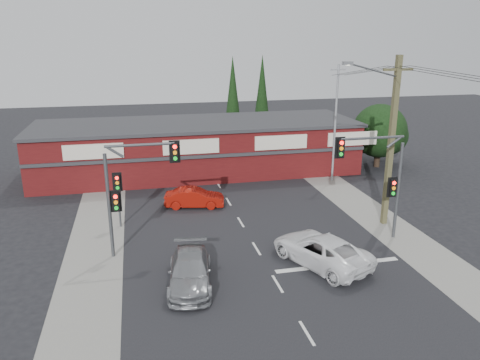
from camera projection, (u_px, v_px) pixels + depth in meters
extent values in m
plane|color=black|center=(262.00, 259.00, 24.05)|extent=(120.00, 120.00, 0.00)
cube|color=black|center=(241.00, 223.00, 28.71)|extent=(14.00, 70.00, 0.01)
cube|color=gray|center=(97.00, 235.00, 26.93)|extent=(3.00, 70.00, 0.02)
cube|color=gray|center=(368.00, 212.00, 30.50)|extent=(3.00, 70.00, 0.02)
cube|color=silver|center=(338.00, 265.00, 23.38)|extent=(6.50, 0.35, 0.01)
imported|color=white|center=(321.00, 250.00, 23.35)|extent=(4.51, 5.99, 1.51)
imported|color=gray|center=(190.00, 271.00, 21.36)|extent=(2.56, 4.96, 1.38)
imported|color=#931209|center=(194.00, 198.00, 31.21)|extent=(4.13, 2.11, 1.30)
cube|color=silver|center=(307.00, 333.00, 18.02)|extent=(0.12, 1.60, 0.01)
cube|color=silver|center=(278.00, 284.00, 21.60)|extent=(0.12, 1.60, 0.01)
cube|color=silver|center=(257.00, 249.00, 25.19)|extent=(0.12, 1.60, 0.01)
cube|color=silver|center=(241.00, 222.00, 28.77)|extent=(0.12, 1.60, 0.01)
cube|color=silver|center=(228.00, 202.00, 32.35)|extent=(0.12, 1.60, 0.01)
cube|color=silver|center=(219.00, 185.00, 35.94)|extent=(0.12, 1.60, 0.01)
cube|color=silver|center=(211.00, 172.00, 39.52)|extent=(0.12, 1.60, 0.01)
cube|color=silver|center=(204.00, 160.00, 43.11)|extent=(0.12, 1.60, 0.01)
cube|color=silver|center=(198.00, 151.00, 46.69)|extent=(0.12, 1.60, 0.01)
cube|color=#460E0F|center=(198.00, 148.00, 39.11)|extent=(26.00, 8.00, 4.00)
cube|color=#2D2D30|center=(197.00, 123.00, 38.49)|extent=(26.40, 8.40, 0.25)
cube|color=beige|center=(93.00, 152.00, 33.33)|extent=(4.20, 0.12, 1.10)
cube|color=beige|center=(191.00, 147.00, 34.80)|extent=(4.20, 0.12, 1.10)
cube|color=beige|center=(281.00, 142.00, 36.27)|extent=(4.20, 0.12, 1.10)
cube|color=beige|center=(352.00, 139.00, 37.53)|extent=(4.20, 0.12, 1.10)
cube|color=#2D2D30|center=(205.00, 157.00, 35.19)|extent=(26.00, 0.15, 0.25)
cylinder|color=#2D2116|center=(377.00, 157.00, 40.82)|extent=(0.50, 0.50, 1.80)
sphere|color=black|center=(380.00, 131.00, 40.14)|extent=(4.60, 4.60, 4.60)
sphere|color=black|center=(389.00, 136.00, 41.60)|extent=(3.40, 3.40, 3.40)
sphere|color=black|center=(357.00, 138.00, 41.44)|extent=(2.80, 2.80, 2.80)
cylinder|color=#2D2116|center=(233.00, 140.00, 46.87)|extent=(0.24, 0.24, 2.00)
cone|color=black|center=(233.00, 95.00, 45.55)|extent=(1.80, 1.80, 7.50)
cylinder|color=#2D2116|center=(261.00, 135.00, 49.47)|extent=(0.24, 0.24, 2.00)
cone|color=black|center=(262.00, 92.00, 48.15)|extent=(1.80, 1.80, 7.50)
cylinder|color=#47494C|center=(109.00, 207.00, 23.53)|extent=(0.18, 0.18, 5.50)
cylinder|color=#47494C|center=(140.00, 145.00, 22.98)|extent=(3.40, 0.14, 0.14)
cylinder|color=#47494C|center=(115.00, 152.00, 22.82)|extent=(0.82, 0.14, 0.63)
cube|color=black|center=(175.00, 152.00, 23.47)|extent=(0.32, 0.22, 0.95)
cube|color=black|center=(175.00, 152.00, 23.53)|extent=(0.55, 0.04, 1.15)
cylinder|color=#FF0C07|center=(175.00, 147.00, 23.26)|extent=(0.20, 0.06, 0.20)
cylinder|color=orange|center=(175.00, 153.00, 23.35)|extent=(0.20, 0.06, 0.20)
cylinder|color=#0CE526|center=(175.00, 158.00, 23.44)|extent=(0.20, 0.06, 0.20)
cube|color=black|center=(116.00, 202.00, 23.53)|extent=(0.32, 0.22, 0.95)
cube|color=black|center=(116.00, 201.00, 23.60)|extent=(0.55, 0.04, 1.15)
cylinder|color=#FF0C07|center=(115.00, 197.00, 23.32)|extent=(0.20, 0.06, 0.20)
cylinder|color=orange|center=(116.00, 202.00, 23.41)|extent=(0.20, 0.06, 0.20)
cylinder|color=#0CE526|center=(116.00, 208.00, 23.50)|extent=(0.20, 0.06, 0.20)
cylinder|color=#47494C|center=(398.00, 191.00, 25.86)|extent=(0.18, 0.18, 5.50)
cylinder|color=#47494C|center=(373.00, 138.00, 24.57)|extent=(3.60, 0.14, 0.14)
cylinder|color=#47494C|center=(394.00, 142.00, 24.92)|extent=(0.82, 0.14, 0.63)
cube|color=black|center=(340.00, 148.00, 24.32)|extent=(0.32, 0.22, 0.95)
cube|color=black|center=(340.00, 148.00, 24.39)|extent=(0.55, 0.04, 1.15)
cylinder|color=#FF0C07|center=(342.00, 143.00, 24.11)|extent=(0.20, 0.06, 0.20)
cylinder|color=orange|center=(341.00, 149.00, 24.20)|extent=(0.20, 0.06, 0.20)
cylinder|color=#0CE526|center=(341.00, 154.00, 24.29)|extent=(0.20, 0.06, 0.20)
cube|color=black|center=(393.00, 188.00, 25.71)|extent=(0.32, 0.22, 0.95)
cube|color=black|center=(392.00, 187.00, 25.78)|extent=(0.55, 0.04, 1.15)
cylinder|color=#FF0C07|center=(394.00, 183.00, 25.50)|extent=(0.20, 0.06, 0.20)
cylinder|color=orange|center=(394.00, 188.00, 25.59)|extent=(0.20, 0.06, 0.20)
cylinder|color=#0CE526|center=(393.00, 193.00, 25.68)|extent=(0.20, 0.06, 0.20)
cylinder|color=#47494C|center=(119.00, 203.00, 27.69)|extent=(0.12, 0.12, 3.00)
cube|color=black|center=(117.00, 182.00, 27.31)|extent=(0.32, 0.22, 0.95)
cube|color=black|center=(117.00, 182.00, 27.38)|extent=(0.55, 0.04, 1.15)
cylinder|color=#FF0C07|center=(117.00, 178.00, 27.10)|extent=(0.20, 0.06, 0.20)
cylinder|color=orange|center=(117.00, 183.00, 27.19)|extent=(0.20, 0.06, 0.20)
cylinder|color=#0CE526|center=(118.00, 188.00, 27.28)|extent=(0.20, 0.06, 0.20)
cube|color=brown|center=(391.00, 144.00, 27.17)|extent=(0.30, 0.30, 10.00)
cube|color=brown|center=(398.00, 70.00, 25.93)|extent=(1.80, 0.14, 0.14)
cylinder|color=#47494C|center=(373.00, 70.00, 25.46)|extent=(3.23, 0.39, 0.89)
cube|color=slate|center=(348.00, 63.00, 24.86)|extent=(0.55, 0.25, 0.18)
cylinder|color=silver|center=(348.00, 65.00, 24.89)|extent=(0.28, 0.28, 0.05)
cylinder|color=gray|center=(335.00, 124.00, 35.81)|extent=(0.16, 0.16, 9.00)
cube|color=gray|center=(338.00, 70.00, 34.60)|extent=(1.20, 0.10, 0.10)
cylinder|color=black|center=(355.00, 71.00, 30.17)|extent=(0.73, 9.01, 1.22)
cylinder|color=black|center=(364.00, 71.00, 30.30)|extent=(0.52, 9.00, 1.22)
cylinder|color=black|center=(372.00, 71.00, 30.42)|extent=(0.31, 9.00, 1.22)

